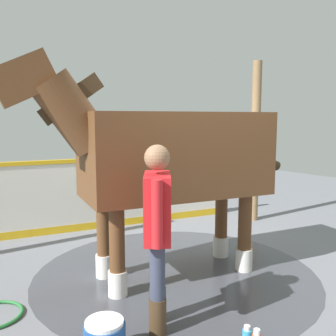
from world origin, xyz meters
The scene contains 6 objects.
ground_plane centered at (0.00, 0.00, -0.01)m, with size 16.00×16.00×0.02m, color slate.
wet_patch centered at (0.40, 0.06, 0.00)m, with size 3.30×3.30×0.00m, color #42444C.
barrier_wall centered at (-0.09, -2.08, 0.55)m, with size 3.95×0.98×1.18m.
roof_post_far centered at (-2.20, -0.94, 1.40)m, with size 0.16×0.16×2.80m, color olive.
horse centered at (0.51, 0.04, 1.40)m, with size 3.36×1.38×2.47m.
handler centered at (1.25, 0.88, 0.92)m, with size 0.45×0.55×1.61m.
Camera 1 is at (3.08, 3.40, 1.83)m, focal length 40.49 mm.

